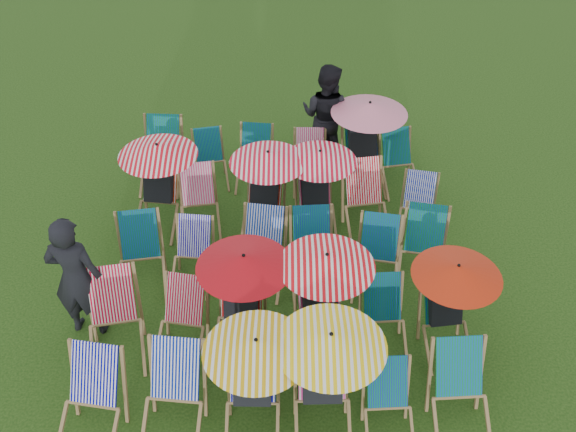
{
  "coord_description": "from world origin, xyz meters",
  "views": [
    {
      "loc": [
        0.08,
        -6.25,
        6.39
      ],
      "look_at": [
        0.08,
        0.37,
        0.9
      ],
      "focal_mm": 40.0,
      "sensor_mm": 36.0,
      "label": 1
    }
  ],
  "objects_px": {
    "deckchair_0": "(87,406)",
    "deckchair_5": "(463,398)",
    "deckchair_29": "(400,163)",
    "person_left": "(76,278)",
    "person_rear": "(326,115)"
  },
  "relations": [
    {
      "from": "deckchair_0",
      "to": "deckchair_5",
      "type": "height_order",
      "value": "deckchair_0"
    },
    {
      "from": "deckchair_0",
      "to": "deckchair_29",
      "type": "height_order",
      "value": "deckchair_0"
    },
    {
      "from": "deckchair_0",
      "to": "person_left",
      "type": "xyz_separation_m",
      "value": [
        -0.42,
        1.52,
        0.41
      ]
    },
    {
      "from": "deckchair_5",
      "to": "deckchair_29",
      "type": "relative_size",
      "value": 1.1
    },
    {
      "from": "deckchair_29",
      "to": "person_left",
      "type": "relative_size",
      "value": 0.49
    },
    {
      "from": "deckchair_0",
      "to": "person_left",
      "type": "relative_size",
      "value": 0.56
    },
    {
      "from": "deckchair_0",
      "to": "person_rear",
      "type": "relative_size",
      "value": 0.56
    },
    {
      "from": "deckchair_29",
      "to": "person_rear",
      "type": "xyz_separation_m",
      "value": [
        -1.17,
        0.73,
        0.47
      ]
    },
    {
      "from": "deckchair_0",
      "to": "person_rear",
      "type": "bearing_deg",
      "value": 71.9
    },
    {
      "from": "deckchair_5",
      "to": "deckchair_29",
      "type": "height_order",
      "value": "deckchair_5"
    },
    {
      "from": "deckchair_5",
      "to": "person_left",
      "type": "distance_m",
      "value": 4.67
    },
    {
      "from": "deckchair_0",
      "to": "person_rear",
      "type": "distance_m",
      "value": 5.99
    },
    {
      "from": "deckchair_29",
      "to": "deckchair_0",
      "type": "bearing_deg",
      "value": -140.72
    },
    {
      "from": "deckchair_29",
      "to": "person_left",
      "type": "bearing_deg",
      "value": -154.95
    },
    {
      "from": "deckchair_5",
      "to": "person_left",
      "type": "relative_size",
      "value": 0.54
    }
  ]
}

